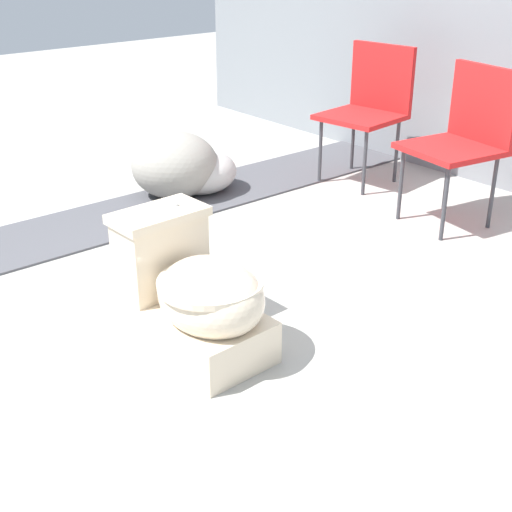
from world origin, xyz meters
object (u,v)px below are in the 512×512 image
Objects in this scene: boulder_near at (175,165)px; boulder_far at (201,171)px; folding_chair_left at (371,99)px; toilet at (195,297)px; folding_chair_middle at (467,129)px.

boulder_far is at bearing 78.96° from boulder_near.
folding_chair_left is at bearing 66.30° from boulder_near.
toilet is 2.27m from folding_chair_left.
toilet is at bearing -31.13° from boulder_near.
toilet is 1.90m from folding_chair_middle.
folding_chair_middle is 1.56m from boulder_far.
folding_chair_left is at bearing -90.92° from folding_chair_middle.
folding_chair_left is 1.00× the size of folding_chair_middle.
boulder_near is (-1.47, 0.89, -0.02)m from toilet.
toilet is at bearing 14.69° from folding_chair_middle.
boulder_near is at bearing -43.26° from folding_chair_middle.
boulder_near is at bearing -101.04° from boulder_far.
folding_chair_left and folding_chair_middle have the same top height.
folding_chair_left is 1.62× the size of boulder_near.
folding_chair_left reaches higher than boulder_near.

